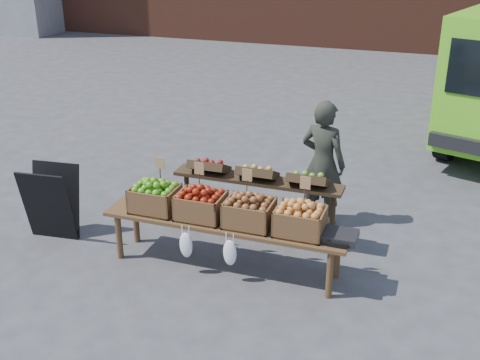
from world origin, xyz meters
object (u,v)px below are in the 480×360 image
at_px(weighing_scale, 341,236).
at_px(crate_golden_apples, 155,199).
at_px(chalkboard_sign, 51,202).
at_px(display_bench, 225,244).
at_px(crate_red_apples, 249,213).
at_px(crate_russet_pears, 201,206).
at_px(crate_green_apples, 300,221).
at_px(back_table, 257,200).
at_px(vendor, 323,163).

bearing_deg(weighing_scale, crate_golden_apples, 180.00).
relative_size(chalkboard_sign, crate_golden_apples, 1.83).
height_order(display_bench, crate_red_apples, crate_red_apples).
bearing_deg(weighing_scale, crate_russet_pears, 180.00).
bearing_deg(chalkboard_sign, display_bench, -5.28).
xyz_separation_m(crate_red_apples, crate_green_apples, (0.55, 0.00, 0.00)).
xyz_separation_m(back_table, weighing_scale, (1.11, -0.72, 0.09)).
xyz_separation_m(chalkboard_sign, crate_russet_pears, (1.92, 0.02, 0.25)).
bearing_deg(crate_russet_pears, back_table, 60.26).
distance_m(crate_russet_pears, crate_green_apples, 1.10).
xyz_separation_m(back_table, crate_golden_apples, (-0.96, -0.72, 0.19)).
relative_size(chalkboard_sign, weighing_scale, 2.70).
height_order(crate_golden_apples, crate_red_apples, same).
bearing_deg(vendor, weighing_scale, 123.42).
xyz_separation_m(vendor, display_bench, (-0.75, -1.44, -0.51)).
height_order(vendor, crate_golden_apples, vendor).
xyz_separation_m(crate_red_apples, weighing_scale, (0.98, 0.00, -0.10)).
height_order(back_table, crate_green_apples, back_table).
bearing_deg(crate_red_apples, weighing_scale, 0.00).
distance_m(display_bench, crate_russet_pears, 0.51).
xyz_separation_m(vendor, chalkboard_sign, (-2.95, -1.45, -0.34)).
relative_size(crate_russet_pears, weighing_scale, 1.47).
xyz_separation_m(vendor, crate_green_apples, (0.07, -1.44, -0.09)).
relative_size(display_bench, crate_golden_apples, 5.40).
height_order(display_bench, crate_russet_pears, crate_russet_pears).
distance_m(crate_golden_apples, crate_green_apples, 1.65).
height_order(crate_russet_pears, crate_green_apples, same).
bearing_deg(back_table, vendor, 49.16).
height_order(chalkboard_sign, display_bench, chalkboard_sign).
distance_m(chalkboard_sign, weighing_scale, 3.45).
bearing_deg(crate_green_apples, display_bench, 180.00).
bearing_deg(weighing_scale, crate_red_apples, 180.00).
bearing_deg(crate_red_apples, crate_green_apples, 0.00).
height_order(back_table, crate_golden_apples, back_table).
bearing_deg(crate_golden_apples, crate_green_apples, 0.00).
distance_m(back_table, display_bench, 0.77).
distance_m(crate_russet_pears, weighing_scale, 1.53).
xyz_separation_m(crate_golden_apples, crate_red_apples, (1.10, 0.00, 0.00)).
xyz_separation_m(display_bench, weighing_scale, (1.25, 0.00, 0.33)).
height_order(crate_golden_apples, crate_green_apples, same).
bearing_deg(crate_red_apples, vendor, 71.52).
relative_size(vendor, crate_red_apples, 3.20).
bearing_deg(back_table, crate_green_apples, -46.28).
bearing_deg(crate_golden_apples, vendor, 42.26).
height_order(crate_green_apples, weighing_scale, crate_green_apples).
relative_size(crate_red_apples, crate_green_apples, 1.00).
bearing_deg(crate_red_apples, crate_russet_pears, 180.00).
relative_size(crate_golden_apples, crate_red_apples, 1.00).
distance_m(vendor, crate_golden_apples, 2.14).
bearing_deg(weighing_scale, vendor, 109.03).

